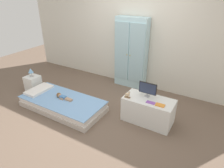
# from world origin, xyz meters

# --- Properties ---
(ground_plane) EXTENTS (10.00, 10.00, 0.02)m
(ground_plane) POSITION_xyz_m (0.00, 0.00, -0.01)
(ground_plane) COLOR brown
(back_wall) EXTENTS (6.40, 0.05, 2.70)m
(back_wall) POSITION_xyz_m (0.00, 1.57, 1.35)
(back_wall) COLOR silver
(back_wall) RESTS_ON ground_plane
(bed) EXTENTS (1.76, 0.81, 0.23)m
(bed) POSITION_xyz_m (-0.74, -0.28, 0.11)
(bed) COLOR beige
(bed) RESTS_ON ground_plane
(pillow) EXTENTS (0.32, 0.58, 0.06)m
(pillow) POSITION_xyz_m (-1.41, -0.28, 0.25)
(pillow) COLOR white
(pillow) RESTS_ON bed
(doll) EXTENTS (0.39, 0.13, 0.10)m
(doll) POSITION_xyz_m (-0.77, -0.25, 0.26)
(doll) COLOR #4C84C6
(doll) RESTS_ON bed
(nightstand) EXTENTS (0.30, 0.30, 0.39)m
(nightstand) POSITION_xyz_m (-1.86, -0.07, 0.20)
(nightstand) COLOR white
(nightstand) RESTS_ON ground_plane
(table_lamp) EXTENTS (0.12, 0.12, 0.20)m
(table_lamp) POSITION_xyz_m (-1.86, -0.07, 0.53)
(table_lamp) COLOR #B7B2AD
(table_lamp) RESTS_ON nightstand
(wardrobe) EXTENTS (0.78, 0.28, 1.70)m
(wardrobe) POSITION_xyz_m (-0.01, 1.40, 0.85)
(wardrobe) COLOR silver
(wardrobe) RESTS_ON ground_plane
(tv_stand) EXTENTS (0.91, 0.46, 0.48)m
(tv_stand) POSITION_xyz_m (0.94, 0.21, 0.24)
(tv_stand) COLOR silver
(tv_stand) RESTS_ON ground_plane
(tv_monitor) EXTENTS (0.33, 0.10, 0.27)m
(tv_monitor) POSITION_xyz_m (0.87, 0.29, 0.64)
(tv_monitor) COLOR #99999E
(tv_monitor) RESTS_ON tv_stand
(rocking_horse_toy) EXTENTS (0.11, 0.04, 0.13)m
(rocking_horse_toy) POSITION_xyz_m (0.58, 0.07, 0.54)
(rocking_horse_toy) COLOR #8E6642
(rocking_horse_toy) RESTS_ON tv_stand
(book_purple) EXTENTS (0.16, 0.08, 0.01)m
(book_purple) POSITION_xyz_m (1.01, 0.11, 0.48)
(book_purple) COLOR #8E51B2
(book_purple) RESTS_ON tv_stand
(book_orange) EXTENTS (0.16, 0.10, 0.02)m
(book_orange) POSITION_xyz_m (1.18, 0.11, 0.49)
(book_orange) COLOR orange
(book_orange) RESTS_ON tv_stand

